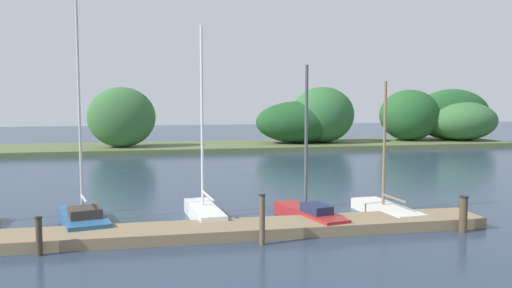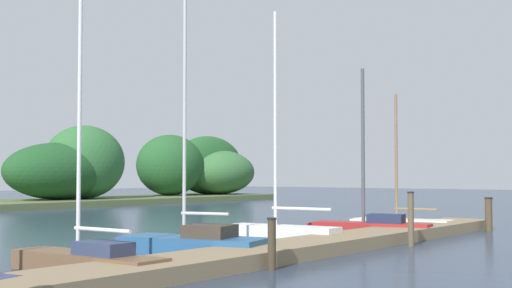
# 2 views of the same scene
# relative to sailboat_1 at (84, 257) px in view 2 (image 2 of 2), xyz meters

# --- Properties ---
(dock_pier) EXTENTS (22.47, 1.80, 0.35)m
(dock_pier) POSITION_rel_sailboat_1_xyz_m (5.81, -1.76, -0.15)
(dock_pier) COLOR #847051
(dock_pier) RESTS_ON ground
(far_shore) EXTENTS (64.85, 8.00, 5.42)m
(far_shore) POSITION_rel_sailboat_1_xyz_m (16.54, 26.38, 1.84)
(far_shore) COLOR #56663D
(far_shore) RESTS_ON ground
(sailboat_1) EXTENTS (0.98, 4.25, 6.72)m
(sailboat_1) POSITION_rel_sailboat_1_xyz_m (0.00, 0.00, 0.00)
(sailboat_1) COLOR brown
(sailboat_1) RESTS_ON ground
(sailboat_2) EXTENTS (2.16, 4.08, 7.78)m
(sailboat_2) POSITION_rel_sailboat_1_xyz_m (3.51, 0.27, 0.03)
(sailboat_2) COLOR #285684
(sailboat_2) RESTS_ON ground
(sailboat_3) EXTENTS (1.24, 3.80, 7.02)m
(sailboat_3) POSITION_rel_sailboat_1_xyz_m (7.69, 0.55, 0.06)
(sailboat_3) COLOR white
(sailboat_3) RESTS_ON ground
(sailboat_4) EXTENTS (1.76, 4.18, 5.61)m
(sailboat_4) POSITION_rel_sailboat_1_xyz_m (11.35, -0.52, 0.03)
(sailboat_4) COLOR maroon
(sailboat_4) RESTS_ON ground
(sailboat_5) EXTENTS (1.48, 3.89, 5.07)m
(sailboat_5) POSITION_rel_sailboat_1_xyz_m (14.50, -0.10, -0.05)
(sailboat_5) COLOR silver
(sailboat_5) RESTS_ON ground
(mooring_piling_1) EXTENTS (0.20, 0.20, 1.12)m
(mooring_piling_1) POSITION_rel_sailboat_1_xyz_m (2.70, -2.86, 0.24)
(mooring_piling_1) COLOR #3D3323
(mooring_piling_1) RESTS_ON ground
(mooring_piling_2) EXTENTS (0.20, 0.20, 1.56)m
(mooring_piling_2) POSITION_rel_sailboat_1_xyz_m (9.10, -3.08, 0.46)
(mooring_piling_2) COLOR brown
(mooring_piling_2) RESTS_ON ground
(mooring_piling_3) EXTENTS (0.30, 0.30, 1.21)m
(mooring_piling_3) POSITION_rel_sailboat_1_xyz_m (15.96, -2.94, 0.28)
(mooring_piling_3) COLOR #4C3D28
(mooring_piling_3) RESTS_ON ground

